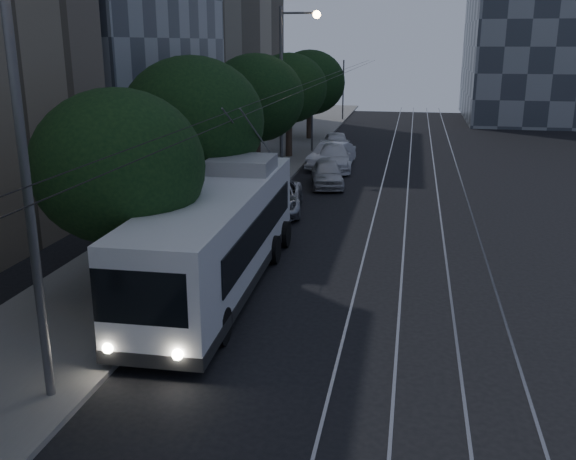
# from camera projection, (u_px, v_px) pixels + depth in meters

# --- Properties ---
(ground) EXTENTS (120.00, 120.00, 0.00)m
(ground) POSITION_uv_depth(u_px,v_px,m) (332.00, 341.00, 17.19)
(ground) COLOR black
(ground) RESTS_ON ground
(sidewalk) EXTENTS (5.00, 90.00, 0.15)m
(sidewalk) POSITION_uv_depth(u_px,v_px,m) (248.00, 178.00, 37.38)
(sidewalk) COLOR slate
(sidewalk) RESTS_ON ground
(tram_rails) EXTENTS (4.52, 90.00, 0.02)m
(tram_rails) POSITION_uv_depth(u_px,v_px,m) (422.00, 186.00, 35.57)
(tram_rails) COLOR gray
(tram_rails) RESTS_ON ground
(overhead_wires) EXTENTS (2.23, 90.00, 6.00)m
(overhead_wires) POSITION_uv_depth(u_px,v_px,m) (290.00, 121.00, 35.96)
(overhead_wires) COLOR black
(overhead_wires) RESTS_ON ground
(trolleybus) EXTENTS (2.93, 12.70, 5.63)m
(trolleybus) POSITION_uv_depth(u_px,v_px,m) (220.00, 235.00, 20.62)
(trolleybus) COLOR silver
(trolleybus) RESTS_ON ground
(pickup_silver) EXTENTS (3.07, 5.38, 1.41)m
(pickup_silver) POSITION_uv_depth(u_px,v_px,m) (276.00, 197.00, 30.02)
(pickup_silver) COLOR #A1A2A8
(pickup_silver) RESTS_ON ground
(car_white_a) EXTENTS (2.44, 4.46, 1.44)m
(car_white_a) POSITION_uv_depth(u_px,v_px,m) (327.00, 174.00, 35.38)
(car_white_a) COLOR #B0B0B4
(car_white_a) RESTS_ON ground
(car_white_b) EXTENTS (2.76, 5.55, 1.55)m
(car_white_b) POSITION_uv_depth(u_px,v_px,m) (334.00, 157.00, 40.12)
(car_white_b) COLOR silver
(car_white_b) RESTS_ON ground
(car_white_c) EXTENTS (2.78, 5.00, 1.56)m
(car_white_c) POSITION_uv_depth(u_px,v_px,m) (331.00, 156.00, 40.64)
(car_white_c) COLOR white
(car_white_c) RESTS_ON ground
(car_white_d) EXTENTS (2.59, 4.87, 1.58)m
(car_white_d) POSITION_uv_depth(u_px,v_px,m) (336.00, 144.00, 45.39)
(car_white_d) COLOR silver
(car_white_d) RESTS_ON ground
(tree_1) EXTENTS (5.02, 5.02, 6.50)m
(tree_1) POSITION_uv_depth(u_px,v_px,m) (119.00, 167.00, 18.57)
(tree_1) COLOR black
(tree_1) RESTS_ON ground
(tree_2) EXTENTS (5.51, 5.51, 7.25)m
(tree_2) POSITION_uv_depth(u_px,v_px,m) (193.00, 122.00, 24.58)
(tree_2) COLOR black
(tree_2) RESTS_ON ground
(tree_3) EXTENTS (5.17, 5.17, 7.17)m
(tree_3) POSITION_uv_depth(u_px,v_px,m) (256.00, 98.00, 34.17)
(tree_3) COLOR black
(tree_3) RESTS_ON ground
(tree_4) EXTENTS (5.15, 5.15, 7.05)m
(tree_4) POSITION_uv_depth(u_px,v_px,m) (289.00, 88.00, 42.96)
(tree_4) COLOR black
(tree_4) RESTS_ON ground
(tree_5) EXTENTS (5.67, 5.67, 7.15)m
(tree_5) POSITION_uv_depth(u_px,v_px,m) (310.00, 83.00, 51.16)
(tree_5) COLOR black
(tree_5) RESTS_ON ground
(streetlamp_near) EXTENTS (2.50, 0.44, 10.40)m
(streetlamp_near) POSITION_uv_depth(u_px,v_px,m) (38.00, 120.00, 12.53)
(streetlamp_near) COLOR #59595C
(streetlamp_near) RESTS_ON ground
(streetlamp_far) EXTENTS (2.35, 0.44, 9.65)m
(streetlamp_far) POSITION_uv_depth(u_px,v_px,m) (288.00, 76.00, 36.81)
(streetlamp_far) COLOR #59595C
(streetlamp_far) RESTS_ON ground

